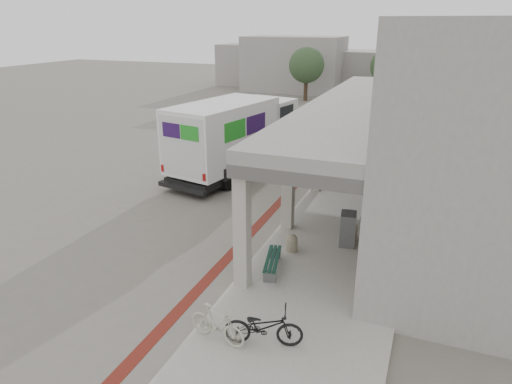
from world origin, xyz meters
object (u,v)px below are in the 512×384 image
at_px(fedex_truck, 236,135).
at_px(bicycle_black, 263,327).
at_px(bench, 272,261).
at_px(bicycle_cream, 217,324).
at_px(utility_cabinet, 348,229).

height_order(fedex_truck, bicycle_black, fedex_truck).
bearing_deg(bench, bicycle_cream, -104.31).
height_order(fedex_truck, utility_cabinet, fedex_truck).
relative_size(utility_cabinet, bicycle_black, 0.61).
xyz_separation_m(bench, utility_cabinet, (1.70, 2.44, 0.26)).
distance_m(utility_cabinet, bicycle_cream, 6.13).
distance_m(fedex_truck, bench, 9.78).
bearing_deg(fedex_truck, bicycle_cream, -56.73).
distance_m(fedex_truck, bicycle_cream, 12.78).
xyz_separation_m(bench, bicycle_black, (0.91, -3.15, 0.19)).
bearing_deg(bicycle_black, utility_cabinet, -23.77).
relative_size(bench, utility_cabinet, 1.55).
bearing_deg(fedex_truck, bench, -48.59).
bearing_deg(bicycle_cream, utility_cabinet, -6.39).
xyz_separation_m(utility_cabinet, bicycle_cream, (-1.80, -5.86, -0.10)).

